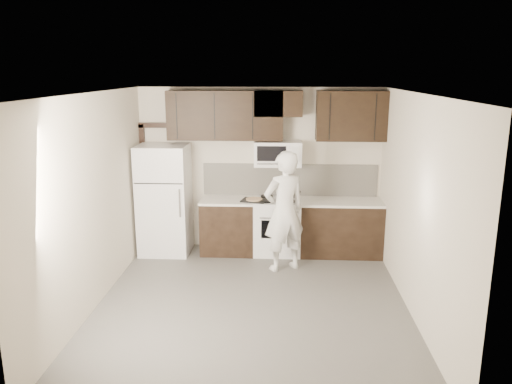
# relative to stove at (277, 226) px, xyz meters

# --- Properties ---
(floor) EXTENTS (4.50, 4.50, 0.00)m
(floor) POSITION_rel_stove_xyz_m (-0.30, -1.94, -0.46)
(floor) COLOR #595653
(floor) RESTS_ON ground
(back_wall) EXTENTS (4.00, 0.00, 4.00)m
(back_wall) POSITION_rel_stove_xyz_m (-0.30, 0.31, 0.89)
(back_wall) COLOR beige
(back_wall) RESTS_ON ground
(ceiling) EXTENTS (4.50, 4.50, 0.00)m
(ceiling) POSITION_rel_stove_xyz_m (-0.30, -1.94, 2.24)
(ceiling) COLOR white
(ceiling) RESTS_ON back_wall
(counter_run) EXTENTS (2.95, 0.64, 0.91)m
(counter_run) POSITION_rel_stove_xyz_m (0.30, 0.00, -0.00)
(counter_run) COLOR black
(counter_run) RESTS_ON floor
(stove) EXTENTS (0.76, 0.66, 0.94)m
(stove) POSITION_rel_stove_xyz_m (0.00, 0.00, 0.00)
(stove) COLOR white
(stove) RESTS_ON floor
(backsplash) EXTENTS (2.90, 0.02, 0.54)m
(backsplash) POSITION_rel_stove_xyz_m (0.20, 0.30, 0.72)
(backsplash) COLOR beige
(backsplash) RESTS_ON counter_run
(upper_cabinets) EXTENTS (3.48, 0.35, 0.78)m
(upper_cabinets) POSITION_rel_stove_xyz_m (-0.09, 0.14, 1.82)
(upper_cabinets) COLOR black
(upper_cabinets) RESTS_ON back_wall
(microwave) EXTENTS (0.76, 0.42, 0.40)m
(microwave) POSITION_rel_stove_xyz_m (-0.00, 0.12, 1.19)
(microwave) COLOR white
(microwave) RESTS_ON upper_cabinets
(refrigerator) EXTENTS (0.80, 0.76, 1.80)m
(refrigerator) POSITION_rel_stove_xyz_m (-1.85, -0.05, 0.44)
(refrigerator) COLOR white
(refrigerator) RESTS_ON floor
(door_trim) EXTENTS (0.50, 0.08, 2.12)m
(door_trim) POSITION_rel_stove_xyz_m (-2.22, 0.27, 0.79)
(door_trim) COLOR black
(door_trim) RESTS_ON floor
(saucepan) EXTENTS (0.29, 0.17, 0.17)m
(saucepan) POSITION_rel_stove_xyz_m (0.18, 0.15, 0.52)
(saucepan) COLOR silver
(saucepan) RESTS_ON stove
(baking_tray) EXTENTS (0.45, 0.38, 0.02)m
(baking_tray) POSITION_rel_stove_xyz_m (-0.37, -0.10, 0.46)
(baking_tray) COLOR black
(baking_tray) RESTS_ON counter_run
(pizza) EXTENTS (0.32, 0.32, 0.02)m
(pizza) POSITION_rel_stove_xyz_m (-0.37, -0.10, 0.48)
(pizza) COLOR beige
(pizza) RESTS_ON baking_tray
(person) EXTENTS (0.80, 0.71, 1.83)m
(person) POSITION_rel_stove_xyz_m (0.11, -0.70, 0.45)
(person) COLOR silver
(person) RESTS_ON floor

